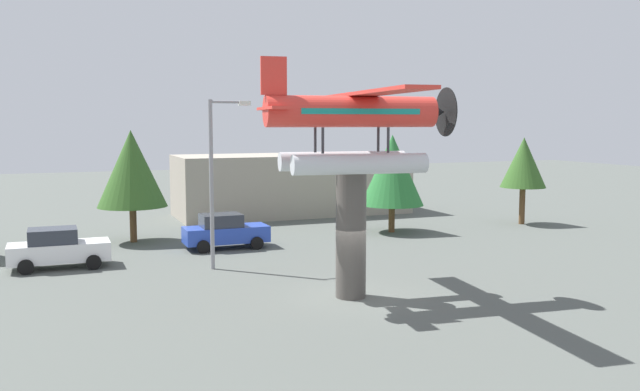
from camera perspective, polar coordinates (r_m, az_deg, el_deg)
ground_plane at (r=24.84m, az=2.61°, el=-8.57°), size 140.00×140.00×0.00m
display_pedestal at (r=24.36m, az=2.64°, el=-3.37°), size 1.10×1.10×4.56m
floatplane_monument at (r=24.06m, az=2.98°, el=5.96°), size 7.03×10.46×4.00m
car_near_white at (r=31.56m, az=-21.29°, el=-4.17°), size 4.20×2.02×1.76m
car_mid_blue at (r=34.33m, az=-8.06°, el=-3.00°), size 4.20×2.02×1.76m
streetlight_primary at (r=29.22m, az=-8.78°, el=2.10°), size 1.84×0.28×7.30m
storefront_building at (r=46.72m, az=-2.36°, el=0.95°), size 15.85×5.74×4.14m
tree_east at (r=36.81m, az=-15.65°, el=2.20°), size 3.65×3.65×5.95m
tree_center_back at (r=38.99m, az=6.12°, el=2.15°), size 3.66×3.66×5.65m
tree_far_east at (r=43.75m, az=16.83°, el=2.66°), size 2.81×2.81×5.43m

